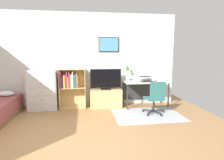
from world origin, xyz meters
The scene contains 13 objects.
ground_plane centered at (0.00, 0.00, 0.00)m, with size 7.20×7.20×0.00m, color #A87A4C.
wall_back_with_posters centered at (0.01, 2.43, 1.35)m, with size 6.12×0.09×2.70m.
area_rug centered at (1.89, 1.29, 0.00)m, with size 1.70×1.20×0.01m, color #B2B7BC.
dresser centered at (-0.82, 2.15, 0.55)m, with size 0.77×0.46×1.10m.
bookshelf centered at (-0.06, 2.21, 0.68)m, with size 0.73×0.30×1.12m.
tv_stand centered at (0.93, 2.17, 0.26)m, with size 0.91×0.41×0.52m.
television centered at (0.93, 2.15, 0.81)m, with size 0.88×0.16×0.59m.
desk centered at (2.09, 2.16, 0.60)m, with size 1.26×0.58×0.74m.
office_chair centered at (2.10, 1.31, 0.46)m, with size 0.57×0.58×0.86m.
laptop centered at (2.12, 2.14, 0.80)m, with size 0.40×0.42×0.16m.
computer_mouse centered at (2.37, 2.03, 0.76)m, with size 0.06×0.10×0.03m, color #262628.
bamboo_vase centered at (1.58, 2.23, 0.95)m, with size 0.10×0.10×0.45m.
wine_glass centered at (1.67, 1.99, 0.87)m, with size 0.07×0.07×0.18m.
Camera 1 is at (0.34, -3.06, 1.58)m, focal length 29.76 mm.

